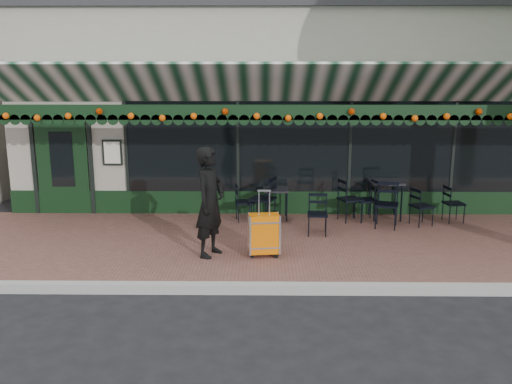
{
  "coord_description": "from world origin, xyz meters",
  "views": [
    {
      "loc": [
        -0.47,
        -7.54,
        3.18
      ],
      "look_at": [
        -0.58,
        1.6,
        1.16
      ],
      "focal_mm": 38.0,
      "sensor_mm": 36.0,
      "label": 1
    }
  ],
  "objects_px": {
    "chair_solo": "(245,202)",
    "chair_b_left": "(262,199)",
    "chair_a_front": "(387,205)",
    "chair_b_front": "(318,215)",
    "cafe_table_a": "(386,185)",
    "suitcase": "(264,234)",
    "woman": "(210,202)",
    "chair_a_extra": "(454,204)",
    "chair_a_left": "(366,201)",
    "chair_a_right": "(422,206)",
    "cafe_table_b": "(276,192)",
    "chair_b_right": "(350,200)"
  },
  "relations": [
    {
      "from": "chair_a_extra",
      "to": "cafe_table_a",
      "type": "bearing_deg",
      "value": 70.98
    },
    {
      "from": "cafe_table_b",
      "to": "chair_a_front",
      "type": "xyz_separation_m",
      "value": [
        2.18,
        -0.64,
        -0.12
      ]
    },
    {
      "from": "chair_solo",
      "to": "cafe_table_a",
      "type": "bearing_deg",
      "value": -94.82
    },
    {
      "from": "chair_a_left",
      "to": "chair_a_extra",
      "type": "xyz_separation_m",
      "value": [
        1.79,
        -0.06,
        -0.05
      ]
    },
    {
      "from": "woman",
      "to": "chair_a_extra",
      "type": "bearing_deg",
      "value": -41.83
    },
    {
      "from": "chair_a_right",
      "to": "chair_b_right",
      "type": "bearing_deg",
      "value": 56.15
    },
    {
      "from": "chair_b_left",
      "to": "chair_b_right",
      "type": "relative_size",
      "value": 1.09
    },
    {
      "from": "cafe_table_b",
      "to": "chair_b_left",
      "type": "xyz_separation_m",
      "value": [
        -0.29,
        -0.29,
        -0.1
      ]
    },
    {
      "from": "chair_a_right",
      "to": "chair_b_left",
      "type": "bearing_deg",
      "value": 66.44
    },
    {
      "from": "chair_b_right",
      "to": "cafe_table_a",
      "type": "bearing_deg",
      "value": -94.0
    },
    {
      "from": "chair_a_left",
      "to": "chair_a_right",
      "type": "bearing_deg",
      "value": 60.11
    },
    {
      "from": "cafe_table_b",
      "to": "chair_a_front",
      "type": "distance_m",
      "value": 2.27
    },
    {
      "from": "chair_a_left",
      "to": "chair_a_front",
      "type": "height_order",
      "value": "chair_a_front"
    },
    {
      "from": "woman",
      "to": "chair_a_left",
      "type": "xyz_separation_m",
      "value": [
        3.03,
        2.22,
        -0.49
      ]
    },
    {
      "from": "suitcase",
      "to": "chair_a_front",
      "type": "distance_m",
      "value": 3.0
    },
    {
      "from": "cafe_table_a",
      "to": "chair_a_front",
      "type": "bearing_deg",
      "value": -100.25
    },
    {
      "from": "suitcase",
      "to": "chair_b_right",
      "type": "height_order",
      "value": "suitcase"
    },
    {
      "from": "chair_a_front",
      "to": "chair_b_front",
      "type": "height_order",
      "value": "chair_a_front"
    },
    {
      "from": "chair_b_right",
      "to": "chair_a_front",
      "type": "bearing_deg",
      "value": -147.3
    },
    {
      "from": "woman",
      "to": "chair_b_right",
      "type": "xyz_separation_m",
      "value": [
        2.7,
        2.22,
        -0.48
      ]
    },
    {
      "from": "woman",
      "to": "chair_b_left",
      "type": "bearing_deg",
      "value": 1.15
    },
    {
      "from": "chair_solo",
      "to": "chair_b_left",
      "type": "bearing_deg",
      "value": -118.13
    },
    {
      "from": "suitcase",
      "to": "chair_b_right",
      "type": "xyz_separation_m",
      "value": [
        1.8,
        2.26,
        0.07
      ]
    },
    {
      "from": "chair_a_left",
      "to": "suitcase",
      "type": "bearing_deg",
      "value": -56.17
    },
    {
      "from": "cafe_table_a",
      "to": "chair_b_front",
      "type": "bearing_deg",
      "value": -141.86
    },
    {
      "from": "chair_a_extra",
      "to": "chair_b_right",
      "type": "height_order",
      "value": "chair_b_right"
    },
    {
      "from": "chair_a_left",
      "to": "chair_a_extra",
      "type": "distance_m",
      "value": 1.79
    },
    {
      "from": "chair_a_right",
      "to": "chair_a_extra",
      "type": "distance_m",
      "value": 0.78
    },
    {
      "from": "cafe_table_a",
      "to": "chair_a_right",
      "type": "distance_m",
      "value": 0.89
    },
    {
      "from": "cafe_table_a",
      "to": "chair_solo",
      "type": "relative_size",
      "value": 1.03
    },
    {
      "from": "cafe_table_a",
      "to": "cafe_table_b",
      "type": "distance_m",
      "value": 2.31
    },
    {
      "from": "chair_a_extra",
      "to": "chair_b_front",
      "type": "relative_size",
      "value": 0.97
    },
    {
      "from": "chair_a_right",
      "to": "chair_b_right",
      "type": "distance_m",
      "value": 1.43
    },
    {
      "from": "chair_a_right",
      "to": "chair_solo",
      "type": "xyz_separation_m",
      "value": [
        -3.58,
        0.29,
        0.0
      ]
    },
    {
      "from": "chair_a_left",
      "to": "chair_a_front",
      "type": "bearing_deg",
      "value": 18.24
    },
    {
      "from": "woman",
      "to": "chair_a_extra",
      "type": "xyz_separation_m",
      "value": [
        4.83,
        2.16,
        -0.54
      ]
    },
    {
      "from": "suitcase",
      "to": "chair_b_front",
      "type": "relative_size",
      "value": 1.44
    },
    {
      "from": "chair_b_front",
      "to": "cafe_table_b",
      "type": "bearing_deg",
      "value": 128.95
    },
    {
      "from": "chair_b_left",
      "to": "chair_a_left",
      "type": "bearing_deg",
      "value": 116.65
    },
    {
      "from": "cafe_table_a",
      "to": "cafe_table_b",
      "type": "xyz_separation_m",
      "value": [
        -2.31,
        -0.07,
        -0.15
      ]
    },
    {
      "from": "chair_a_left",
      "to": "chair_b_right",
      "type": "relative_size",
      "value": 0.96
    },
    {
      "from": "chair_a_right",
      "to": "chair_a_front",
      "type": "height_order",
      "value": "chair_a_front"
    },
    {
      "from": "suitcase",
      "to": "chair_solo",
      "type": "bearing_deg",
      "value": 93.04
    },
    {
      "from": "cafe_table_b",
      "to": "chair_b_front",
      "type": "height_order",
      "value": "chair_b_front"
    },
    {
      "from": "cafe_table_b",
      "to": "cafe_table_a",
      "type": "bearing_deg",
      "value": 1.73
    },
    {
      "from": "chair_a_front",
      "to": "chair_b_front",
      "type": "xyz_separation_m",
      "value": [
        -1.42,
        -0.51,
        -0.06
      ]
    },
    {
      "from": "chair_b_front",
      "to": "chair_a_front",
      "type": "bearing_deg",
      "value": 24.95
    },
    {
      "from": "chair_b_left",
      "to": "cafe_table_a",
      "type": "bearing_deg",
      "value": 120.44
    },
    {
      "from": "chair_b_front",
      "to": "suitcase",
      "type": "bearing_deg",
      "value": -123.79
    },
    {
      "from": "cafe_table_a",
      "to": "chair_a_front",
      "type": "relative_size",
      "value": 0.89
    }
  ]
}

